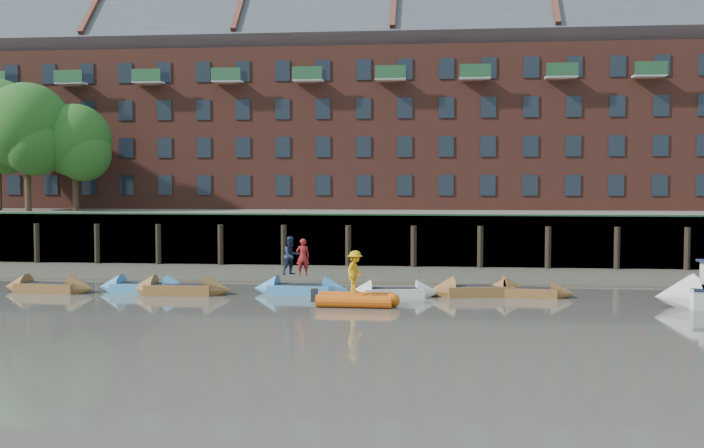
# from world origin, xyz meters

# --- Properties ---
(ground) EXTENTS (220.00, 220.00, 0.00)m
(ground) POSITION_xyz_m (0.00, 0.00, 0.00)
(ground) COLOR #55504A
(ground) RESTS_ON ground
(foreshore) EXTENTS (110.00, 8.00, 0.50)m
(foreshore) POSITION_xyz_m (0.00, 18.00, 0.00)
(foreshore) COLOR #3D382F
(foreshore) RESTS_ON ground
(mud_band) EXTENTS (110.00, 1.60, 0.10)m
(mud_band) POSITION_xyz_m (0.00, 14.60, 0.00)
(mud_band) COLOR #4C4336
(mud_band) RESTS_ON ground
(river_wall) EXTENTS (110.00, 1.23, 3.30)m
(river_wall) POSITION_xyz_m (-0.00, 22.38, 1.59)
(river_wall) COLOR #2D2A26
(river_wall) RESTS_ON ground
(bank_terrace) EXTENTS (110.00, 28.00, 3.20)m
(bank_terrace) POSITION_xyz_m (0.00, 36.00, 1.60)
(bank_terrace) COLOR #5E594D
(bank_terrace) RESTS_ON ground
(apartment_terrace) EXTENTS (80.60, 15.56, 20.98)m
(apartment_terrace) POSITION_xyz_m (-0.00, 36.99, 12.82)
(apartment_terrace) COLOR brown
(apartment_terrace) RESTS_ON bank_terrace
(tree_cluster) EXTENTS (11.76, 7.74, 9.40)m
(tree_cluster) POSITION_xyz_m (-25.62, 27.35, 9.00)
(tree_cluster) COLOR #3A281C
(tree_cluster) RESTS_ON bank_terrace
(rowboat_0) EXTENTS (4.66, 1.67, 1.33)m
(rowboat_0) POSITION_xyz_m (-14.97, 9.14, 0.24)
(rowboat_0) COLOR brown
(rowboat_0) RESTS_ON ground
(rowboat_1) EXTENTS (4.66, 1.63, 1.33)m
(rowboat_1) POSITION_xyz_m (-10.42, 9.55, 0.24)
(rowboat_1) COLOR #3F85C2
(rowboat_1) RESTS_ON ground
(rowboat_2) EXTENTS (4.88, 1.49, 1.41)m
(rowboat_2) POSITION_xyz_m (-8.51, 9.13, 0.25)
(rowboat_2) COLOR brown
(rowboat_2) RESTS_ON ground
(rowboat_3) EXTENTS (4.70, 1.75, 1.33)m
(rowboat_3) POSITION_xyz_m (-2.90, 9.78, 0.24)
(rowboat_3) COLOR #3F85C2
(rowboat_3) RESTS_ON ground
(rowboat_4) EXTENTS (4.34, 1.88, 1.22)m
(rowboat_4) POSITION_xyz_m (1.49, 9.28, 0.22)
(rowboat_4) COLOR silver
(rowboat_4) RESTS_ON ground
(rowboat_5) EXTENTS (4.97, 2.32, 1.39)m
(rowboat_5) POSITION_xyz_m (5.37, 10.10, 0.25)
(rowboat_5) COLOR brown
(rowboat_5) RESTS_ON ground
(rowboat_6) EXTENTS (4.33, 1.78, 1.22)m
(rowboat_6) POSITION_xyz_m (7.57, 10.10, 0.22)
(rowboat_6) COLOR brown
(rowboat_6) RESTS_ON ground
(rib_tender) EXTENTS (3.52, 1.73, 0.61)m
(rib_tender) POSITION_xyz_m (0.15, 6.52, 0.26)
(rib_tender) COLOR #D8520D
(rib_tender) RESTS_ON ground
(person_rower_a) EXTENTS (0.70, 0.52, 1.73)m
(person_rower_a) POSITION_xyz_m (-2.80, 9.78, 1.76)
(person_rower_a) COLOR maroon
(person_rower_a) RESTS_ON rowboat_3
(person_rower_b) EXTENTS (1.11, 1.10, 1.81)m
(person_rower_b) POSITION_xyz_m (-3.39, 9.93, 1.80)
(person_rower_b) COLOR #19233F
(person_rower_b) RESTS_ON rowboat_3
(person_rib_crew) EXTENTS (1.02, 1.31, 1.79)m
(person_rib_crew) POSITION_xyz_m (-0.01, 6.56, 1.46)
(person_rib_crew) COLOR orange
(person_rib_crew) RESTS_ON rib_tender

